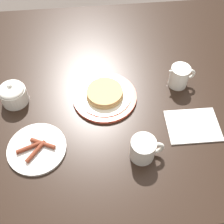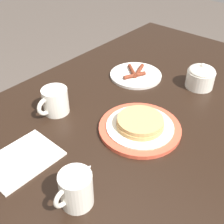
{
  "view_description": "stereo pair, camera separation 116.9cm",
  "coord_description": "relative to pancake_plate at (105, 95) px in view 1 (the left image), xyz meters",
  "views": [
    {
      "loc": [
        -0.08,
        -0.7,
        1.54
      ],
      "look_at": [
        -0.02,
        -0.14,
        0.77
      ],
      "focal_mm": 45.0,
      "sensor_mm": 36.0,
      "label": 1
    },
    {
      "loc": [
        0.48,
        0.28,
        1.26
      ],
      "look_at": [
        -0.02,
        -0.14,
        0.77
      ],
      "focal_mm": 45.0,
      "sensor_mm": 36.0,
      "label": 2
    }
  ],
  "objects": [
    {
      "name": "coffee_mug",
      "position": [
        0.1,
        -0.25,
        0.03
      ],
      "size": [
        0.11,
        0.08,
        0.08
      ],
      "color": "silver",
      "rests_on": "dining_table"
    },
    {
      "name": "dining_table",
      "position": [
        0.04,
        0.05,
        -0.11
      ],
      "size": [
        1.58,
        1.06,
        0.74
      ],
      "color": "black",
      "rests_on": "ground_plane"
    },
    {
      "name": "napkin",
      "position": [
        0.29,
        -0.16,
        -0.01
      ],
      "size": [
        0.18,
        0.14,
        0.01
      ],
      "color": "silver",
      "rests_on": "dining_table"
    },
    {
      "name": "sugar_bowl",
      "position": [
        -0.33,
        0.02,
        0.03
      ],
      "size": [
        0.1,
        0.1,
        0.09
      ],
      "color": "silver",
      "rests_on": "dining_table"
    },
    {
      "name": "ground_plane",
      "position": [
        0.04,
        0.05,
        -0.75
      ],
      "size": [
        8.0,
        8.0,
        0.0
      ],
      "primitive_type": "plane",
      "color": "#51473F"
    },
    {
      "name": "pancake_plate",
      "position": [
        0.0,
        0.0,
        0.0
      ],
      "size": [
        0.24,
        0.24,
        0.04
      ],
      "color": "#DB5138",
      "rests_on": "dining_table"
    },
    {
      "name": "side_plate_bacon",
      "position": [
        -0.24,
        -0.19,
        -0.01
      ],
      "size": [
        0.19,
        0.19,
        0.02
      ],
      "color": "silver",
      "rests_on": "dining_table"
    },
    {
      "name": "creamer_pitcher",
      "position": [
        0.28,
        0.04,
        0.03
      ],
      "size": [
        0.11,
        0.07,
        0.09
      ],
      "color": "silver",
      "rests_on": "dining_table"
    }
  ]
}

